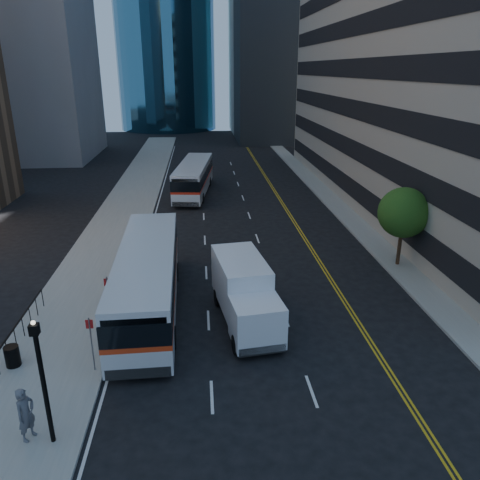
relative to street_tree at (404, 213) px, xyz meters
The scene contains 11 objects.
ground 12.58m from the street_tree, 138.37° to the right, with size 160.00×160.00×0.00m, color black.
sidewalk_west 26.11m from the street_tree, 138.92° to the left, with size 5.00×90.00×0.15m, color gray.
sidewalk_east 17.37m from the street_tree, 90.00° to the left, with size 2.00×90.00×0.15m, color gray.
midrise_west 59.14m from the street_tree, 130.06° to the left, with size 18.00×18.00×35.00m, color gray.
street_tree is the anchor object (origin of this frame).
lamp_post 22.82m from the street_tree, 142.13° to the right, with size 0.28×0.28×4.56m.
bus_front 16.34m from the street_tree, 163.80° to the right, with size 3.20×13.20×3.39m.
bus_rear 24.24m from the street_tree, 123.56° to the left, with size 4.16×12.54×3.17m.
box_truck 12.58m from the street_tree, 149.11° to the right, with size 3.17×6.87×3.17m.
trash_can 23.15m from the street_tree, 155.86° to the right, with size 0.62×0.62×0.93m, color black.
pedestrian 23.48m from the street_tree, 143.78° to the right, with size 0.73×0.48×2.00m, color #53545A.
Camera 1 is at (-3.70, -19.21, 12.16)m, focal length 35.00 mm.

